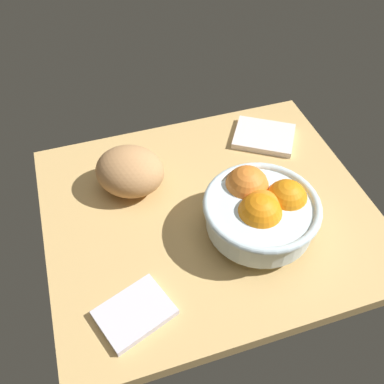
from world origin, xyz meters
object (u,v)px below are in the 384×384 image
Objects in this scene: fruit_bowl at (261,209)px; napkin_folded at (264,136)px; napkin_spare at (135,313)px; bread_loaf at (130,171)px.

napkin_folded is at bearing -116.58° from fruit_bowl.
bread_loaf is at bearing -101.55° from napkin_spare.
napkin_folded is 1.15× the size of napkin_spare.
bread_loaf is 30.63cm from napkin_spare.
bread_loaf reaches higher than napkin_spare.
fruit_bowl reaches higher than napkin_spare.
napkin_spare is at bearing 21.30° from fruit_bowl.
napkin_folded is (-34.09, -5.94, -4.12)cm from bread_loaf.
napkin_folded is at bearing -138.40° from napkin_spare.
bread_loaf is at bearing 9.88° from napkin_folded.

